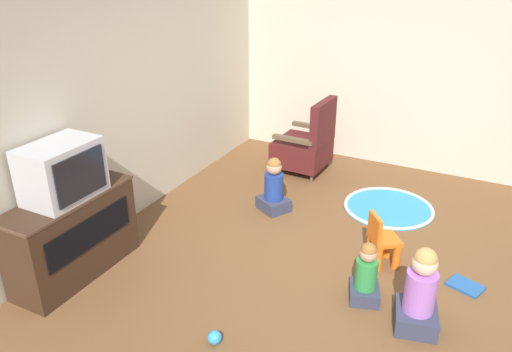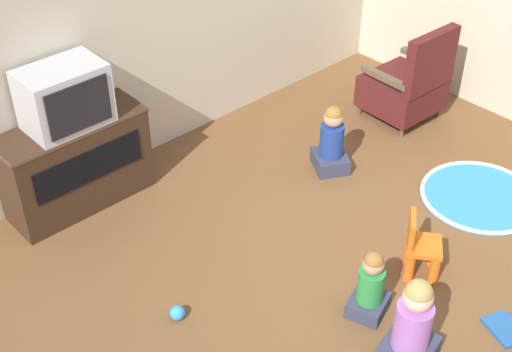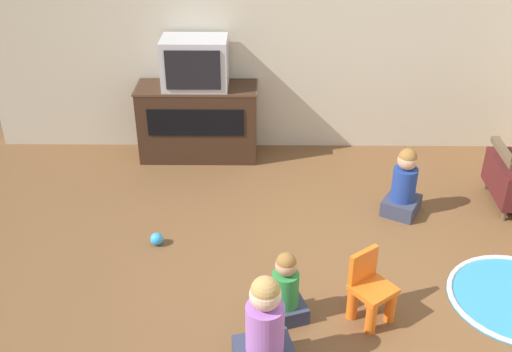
{
  "view_description": "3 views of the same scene",
  "coord_description": "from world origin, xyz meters",
  "px_view_note": "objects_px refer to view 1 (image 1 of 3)",
  "views": [
    {
      "loc": [
        -3.46,
        -0.97,
        2.6
      ],
      "look_at": [
        -0.15,
        0.74,
        0.88
      ],
      "focal_mm": 35.0,
      "sensor_mm": 36.0,
      "label": 1
    },
    {
      "loc": [
        -2.95,
        -2.19,
        3.59
      ],
      "look_at": [
        -0.32,
        0.68,
        0.7
      ],
      "focal_mm": 50.0,
      "sensor_mm": 36.0,
      "label": 2
    },
    {
      "loc": [
        -0.33,
        -3.27,
        2.8
      ],
      "look_at": [
        -0.36,
        0.43,
        0.69
      ],
      "focal_mm": 42.0,
      "sensor_mm": 36.0,
      "label": 3
    }
  ],
  "objects_px": {
    "toy_ball": "(215,337)",
    "yellow_kid_chair": "(382,243)",
    "tv_cabinet": "(73,234)",
    "book": "(465,286)",
    "child_watching_right": "(420,294)",
    "child_watching_left": "(366,275)",
    "child_watching_center": "(274,188)",
    "black_armchair": "(306,145)",
    "television": "(62,171)"
  },
  "relations": [
    {
      "from": "black_armchair",
      "to": "child_watching_right",
      "type": "xyz_separation_m",
      "value": [
        -2.28,
        -1.81,
        -0.05
      ]
    },
    {
      "from": "child_watching_left",
      "to": "tv_cabinet",
      "type": "bearing_deg",
      "value": 89.97
    },
    {
      "from": "television",
      "to": "book",
      "type": "height_order",
      "value": "television"
    },
    {
      "from": "child_watching_left",
      "to": "toy_ball",
      "type": "distance_m",
      "value": 1.28
    },
    {
      "from": "yellow_kid_chair",
      "to": "child_watching_center",
      "type": "distance_m",
      "value": 1.37
    },
    {
      "from": "television",
      "to": "child_watching_right",
      "type": "relative_size",
      "value": 0.89
    },
    {
      "from": "tv_cabinet",
      "to": "black_armchair",
      "type": "relative_size",
      "value": 1.23
    },
    {
      "from": "tv_cabinet",
      "to": "book",
      "type": "distance_m",
      "value": 3.34
    },
    {
      "from": "television",
      "to": "child_watching_right",
      "type": "bearing_deg",
      "value": -76.79
    },
    {
      "from": "toy_ball",
      "to": "book",
      "type": "height_order",
      "value": "toy_ball"
    },
    {
      "from": "television",
      "to": "book",
      "type": "relative_size",
      "value": 1.88
    },
    {
      "from": "tv_cabinet",
      "to": "child_watching_center",
      "type": "height_order",
      "value": "tv_cabinet"
    },
    {
      "from": "book",
      "to": "child_watching_right",
      "type": "bearing_deg",
      "value": 87.1
    },
    {
      "from": "tv_cabinet",
      "to": "child_watching_left",
      "type": "relative_size",
      "value": 2.21
    },
    {
      "from": "book",
      "to": "yellow_kid_chair",
      "type": "bearing_deg",
      "value": 18.68
    },
    {
      "from": "black_armchair",
      "to": "child_watching_right",
      "type": "relative_size",
      "value": 1.39
    },
    {
      "from": "toy_ball",
      "to": "yellow_kid_chair",
      "type": "bearing_deg",
      "value": -27.59
    },
    {
      "from": "toy_ball",
      "to": "black_armchair",
      "type": "bearing_deg",
      "value": 10.31
    },
    {
      "from": "black_armchair",
      "to": "book",
      "type": "distance_m",
      "value": 2.66
    },
    {
      "from": "tv_cabinet",
      "to": "television",
      "type": "xyz_separation_m",
      "value": [
        0.0,
        -0.01,
        0.59
      ]
    },
    {
      "from": "yellow_kid_chair",
      "to": "child_watching_right",
      "type": "relative_size",
      "value": 0.72
    },
    {
      "from": "tv_cabinet",
      "to": "television",
      "type": "height_order",
      "value": "television"
    },
    {
      "from": "yellow_kid_chair",
      "to": "child_watching_center",
      "type": "relative_size",
      "value": 0.82
    },
    {
      "from": "tv_cabinet",
      "to": "television",
      "type": "relative_size",
      "value": 1.9
    },
    {
      "from": "tv_cabinet",
      "to": "book",
      "type": "bearing_deg",
      "value": -66.62
    },
    {
      "from": "book",
      "to": "tv_cabinet",
      "type": "bearing_deg",
      "value": 43.55
    },
    {
      "from": "child_watching_center",
      "to": "black_armchair",
      "type": "bearing_deg",
      "value": -56.23
    },
    {
      "from": "yellow_kid_chair",
      "to": "child_watching_left",
      "type": "bearing_deg",
      "value": 143.7
    },
    {
      "from": "black_armchair",
      "to": "toy_ball",
      "type": "bearing_deg",
      "value": 12.29
    },
    {
      "from": "toy_ball",
      "to": "book",
      "type": "relative_size",
      "value": 0.31
    },
    {
      "from": "book",
      "to": "child_watching_left",
      "type": "bearing_deg",
      "value": 56.93
    },
    {
      "from": "yellow_kid_chair",
      "to": "toy_ball",
      "type": "distance_m",
      "value": 1.74
    },
    {
      "from": "black_armchair",
      "to": "child_watching_center",
      "type": "distance_m",
      "value": 1.12
    },
    {
      "from": "television",
      "to": "toy_ball",
      "type": "xyz_separation_m",
      "value": [
        -0.2,
        -1.51,
        -0.92
      ]
    },
    {
      "from": "television",
      "to": "child_watching_right",
      "type": "xyz_separation_m",
      "value": [
        0.65,
        -2.75,
        -0.68
      ]
    },
    {
      "from": "child_watching_left",
      "to": "child_watching_right",
      "type": "height_order",
      "value": "child_watching_right"
    },
    {
      "from": "child_watching_right",
      "to": "book",
      "type": "height_order",
      "value": "child_watching_right"
    },
    {
      "from": "yellow_kid_chair",
      "to": "child_watching_center",
      "type": "bearing_deg",
      "value": 32.35
    },
    {
      "from": "black_armchair",
      "to": "child_watching_center",
      "type": "xyz_separation_m",
      "value": [
        -1.11,
        -0.08,
        -0.08
      ]
    },
    {
      "from": "child_watching_left",
      "to": "child_watching_center",
      "type": "distance_m",
      "value": 1.66
    },
    {
      "from": "child_watching_center",
      "to": "child_watching_right",
      "type": "height_order",
      "value": "child_watching_right"
    },
    {
      "from": "black_armchair",
      "to": "toy_ball",
      "type": "relative_size",
      "value": 9.32
    },
    {
      "from": "child_watching_right",
      "to": "yellow_kid_chair",
      "type": "bearing_deg",
      "value": 19.46
    },
    {
      "from": "child_watching_left",
      "to": "child_watching_center",
      "type": "relative_size",
      "value": 0.87
    },
    {
      "from": "child_watching_left",
      "to": "child_watching_right",
      "type": "distance_m",
      "value": 0.46
    },
    {
      "from": "tv_cabinet",
      "to": "child_watching_center",
      "type": "xyz_separation_m",
      "value": [
        1.81,
        -1.03,
        -0.12
      ]
    },
    {
      "from": "tv_cabinet",
      "to": "toy_ball",
      "type": "distance_m",
      "value": 1.56
    },
    {
      "from": "child_watching_left",
      "to": "child_watching_right",
      "type": "xyz_separation_m",
      "value": [
        -0.13,
        -0.43,
        0.07
      ]
    },
    {
      "from": "tv_cabinet",
      "to": "child_watching_center",
      "type": "bearing_deg",
      "value": -29.61
    },
    {
      "from": "tv_cabinet",
      "to": "child_watching_left",
      "type": "bearing_deg",
      "value": -71.46
    }
  ]
}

